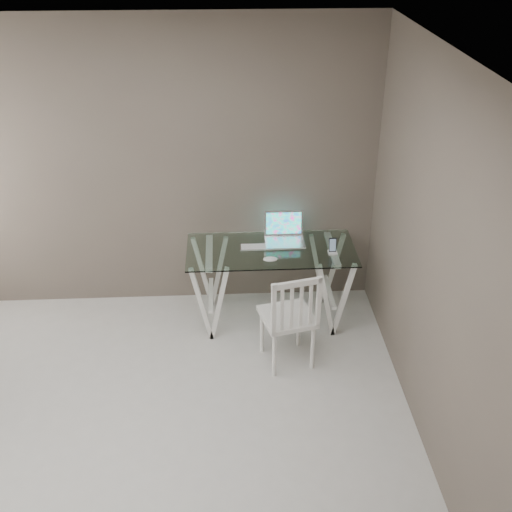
% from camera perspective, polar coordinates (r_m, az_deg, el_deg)
% --- Properties ---
extents(room, '(4.50, 4.52, 2.71)m').
position_cam_1_polar(room, '(3.72, -12.97, 0.06)').
color(room, beige).
rests_on(room, ground).
extents(desk, '(1.50, 0.70, 0.75)m').
position_cam_1_polar(desk, '(5.89, 1.30, -2.49)').
color(desk, silver).
rests_on(desk, ground).
extents(chair, '(0.50, 0.50, 0.91)m').
position_cam_1_polar(chair, '(5.25, 3.11, -5.35)').
color(chair, white).
rests_on(chair, ground).
extents(laptop, '(0.36, 0.29, 0.25)m').
position_cam_1_polar(laptop, '(5.84, 2.54, 1.96)').
color(laptop, silver).
rests_on(laptop, desk).
extents(keyboard, '(0.29, 0.12, 0.01)m').
position_cam_1_polar(keyboard, '(5.73, -0.01, 0.81)').
color(keyboard, silver).
rests_on(keyboard, desk).
extents(mouse, '(0.12, 0.07, 0.04)m').
position_cam_1_polar(mouse, '(5.51, 1.28, -0.29)').
color(mouse, silver).
rests_on(mouse, desk).
extents(phone_dock, '(0.08, 0.08, 0.14)m').
position_cam_1_polar(phone_dock, '(5.66, 6.82, 0.60)').
color(phone_dock, white).
rests_on(phone_dock, desk).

